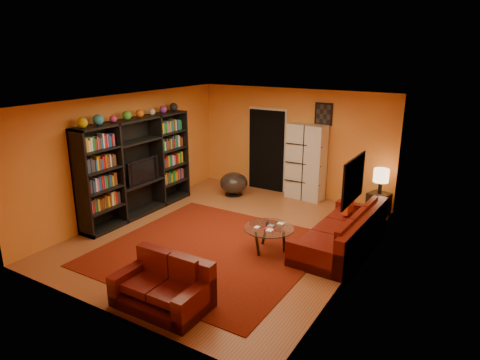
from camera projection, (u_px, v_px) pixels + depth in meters
The scene contains 20 objects.
floor at pixel (227, 235), 8.36m from camera, with size 6.00×6.00×0.00m, color brown.
ceiling at pixel (225, 101), 7.60m from camera, with size 6.00×6.00×0.00m, color white.
wall_back at pixel (293, 142), 10.43m from camera, with size 6.00×6.00×0.00m, color orange.
wall_front at pixel (100, 226), 5.52m from camera, with size 6.00×6.00×0.00m, color orange.
wall_left at pixel (129, 155), 9.21m from camera, with size 6.00×6.00×0.00m, color orange.
wall_right at pixel (359, 194), 6.74m from camera, with size 6.00×6.00×0.00m, color orange.
rug at pixel (210, 250), 7.74m from camera, with size 3.60×3.60×0.01m, color #511209.
doorway at pixel (267, 151), 10.83m from camera, with size 0.95×0.10×2.04m, color black.
wall_art_right at pixel (354, 180), 6.42m from camera, with size 0.03×1.00×0.70m, color black.
wall_art_back at pixel (324, 114), 9.82m from camera, with size 0.42×0.03×0.52m, color black.
entertainment_unit at pixel (137, 167), 9.18m from camera, with size 0.45×3.00×2.10m, color black.
tv at pixel (140, 170), 9.19m from camera, with size 0.12×0.93×0.53m, color black.
sofa at pixel (345, 233), 7.75m from camera, with size 1.09×2.49×0.85m.
loveseat at pixel (165, 286), 6.03m from camera, with size 1.33×0.80×0.85m.
throw_pillow at pixel (348, 202), 8.33m from camera, with size 0.12×0.42×0.42m, color #E54519.
coffee_table at pixel (269, 230), 7.59m from camera, with size 0.90×0.90×0.45m.
storage_cabinet at pixel (306, 162), 10.16m from camera, with size 0.91×0.40×1.81m, color beige.
bowl_chair at pixel (234, 183), 10.58m from camera, with size 0.69×0.69×0.56m.
side_table at pixel (378, 204), 9.31m from camera, with size 0.40×0.40×0.50m, color black.
table_lamp at pixel (381, 176), 9.12m from camera, with size 0.33×0.33×0.54m.
Camera 1 is at (4.19, -6.43, 3.49)m, focal length 32.00 mm.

